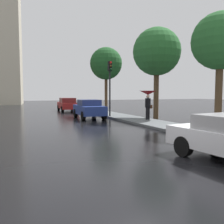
{
  "coord_description": "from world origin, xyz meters",
  "views": [
    {
      "loc": [
        -3.1,
        -5.44,
        1.89
      ],
      "look_at": [
        1.41,
        4.74,
        1.03
      ],
      "focal_mm": 38.24,
      "sensor_mm": 36.0,
      "label": 1
    }
  ],
  "objects_px": {
    "traffic_light": "(110,78)",
    "car_blue_near_kerb": "(89,109)",
    "street_tree_mid": "(220,42)",
    "car_red_mid_road": "(68,104)",
    "street_tree_near": "(106,64)",
    "pedestrian_with_umbrella_near": "(148,96)",
    "street_tree_far": "(157,52)"
  },
  "relations": [
    {
      "from": "traffic_light",
      "to": "car_blue_near_kerb",
      "type": "bearing_deg",
      "value": 174.92
    },
    {
      "from": "traffic_light",
      "to": "street_tree_mid",
      "type": "bearing_deg",
      "value": -70.69
    },
    {
      "from": "car_red_mid_road",
      "to": "traffic_light",
      "type": "distance_m",
      "value": 8.77
    },
    {
      "from": "street_tree_near",
      "to": "street_tree_mid",
      "type": "relative_size",
      "value": 1.15
    },
    {
      "from": "car_red_mid_road",
      "to": "pedestrian_with_umbrella_near",
      "type": "distance_m",
      "value": 11.99
    },
    {
      "from": "car_red_mid_road",
      "to": "traffic_light",
      "type": "height_order",
      "value": "traffic_light"
    },
    {
      "from": "car_blue_near_kerb",
      "to": "street_tree_near",
      "type": "distance_m",
      "value": 9.57
    },
    {
      "from": "traffic_light",
      "to": "street_tree_mid",
      "type": "xyz_separation_m",
      "value": [
        2.75,
        -7.85,
        1.45
      ]
    },
    {
      "from": "car_blue_near_kerb",
      "to": "street_tree_mid",
      "type": "height_order",
      "value": "street_tree_mid"
    },
    {
      "from": "car_red_mid_road",
      "to": "street_tree_mid",
      "type": "height_order",
      "value": "street_tree_mid"
    },
    {
      "from": "pedestrian_with_umbrella_near",
      "to": "traffic_light",
      "type": "bearing_deg",
      "value": -74.45
    },
    {
      "from": "street_tree_mid",
      "to": "pedestrian_with_umbrella_near",
      "type": "bearing_deg",
      "value": 107.13
    },
    {
      "from": "pedestrian_with_umbrella_near",
      "to": "street_tree_far",
      "type": "xyz_separation_m",
      "value": [
        1.44,
        1.16,
        3.19
      ]
    },
    {
      "from": "street_tree_near",
      "to": "traffic_light",
      "type": "bearing_deg",
      "value": -110.34
    },
    {
      "from": "car_blue_near_kerb",
      "to": "car_red_mid_road",
      "type": "bearing_deg",
      "value": 91.32
    },
    {
      "from": "car_blue_near_kerb",
      "to": "street_tree_far",
      "type": "height_order",
      "value": "street_tree_far"
    },
    {
      "from": "street_tree_mid",
      "to": "car_red_mid_road",
      "type": "bearing_deg",
      "value": 104.22
    },
    {
      "from": "car_red_mid_road",
      "to": "street_tree_mid",
      "type": "distance_m",
      "value": 17.13
    },
    {
      "from": "traffic_light",
      "to": "car_red_mid_road",
      "type": "bearing_deg",
      "value": 99.19
    },
    {
      "from": "car_red_mid_road",
      "to": "pedestrian_with_umbrella_near",
      "type": "relative_size",
      "value": 2.31
    },
    {
      "from": "street_tree_near",
      "to": "street_tree_far",
      "type": "height_order",
      "value": "street_tree_near"
    },
    {
      "from": "car_blue_near_kerb",
      "to": "street_tree_mid",
      "type": "relative_size",
      "value": 0.66
    },
    {
      "from": "street_tree_near",
      "to": "street_tree_mid",
      "type": "distance_m",
      "value": 15.28
    },
    {
      "from": "pedestrian_with_umbrella_near",
      "to": "street_tree_far",
      "type": "relative_size",
      "value": 0.29
    },
    {
      "from": "car_red_mid_road",
      "to": "traffic_light",
      "type": "xyz_separation_m",
      "value": [
        1.35,
        -8.34,
        2.34
      ]
    },
    {
      "from": "pedestrian_with_umbrella_near",
      "to": "street_tree_far",
      "type": "distance_m",
      "value": 3.69
    },
    {
      "from": "car_blue_near_kerb",
      "to": "pedestrian_with_umbrella_near",
      "type": "xyz_separation_m",
      "value": [
        3.01,
        -3.45,
        0.96
      ]
    },
    {
      "from": "pedestrian_with_umbrella_near",
      "to": "street_tree_mid",
      "type": "height_order",
      "value": "street_tree_mid"
    },
    {
      "from": "pedestrian_with_umbrella_near",
      "to": "street_tree_near",
      "type": "height_order",
      "value": "street_tree_near"
    },
    {
      "from": "pedestrian_with_umbrella_near",
      "to": "car_red_mid_road",
      "type": "bearing_deg",
      "value": -83.63
    },
    {
      "from": "street_tree_far",
      "to": "street_tree_mid",
      "type": "bearing_deg",
      "value": -90.38
    },
    {
      "from": "car_blue_near_kerb",
      "to": "pedestrian_with_umbrella_near",
      "type": "height_order",
      "value": "pedestrian_with_umbrella_near"
    }
  ]
}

